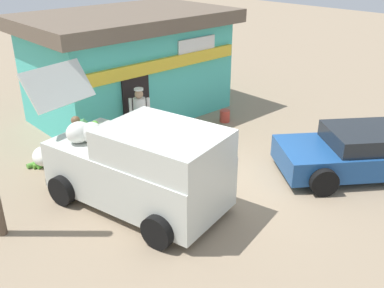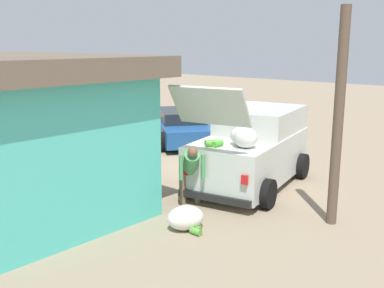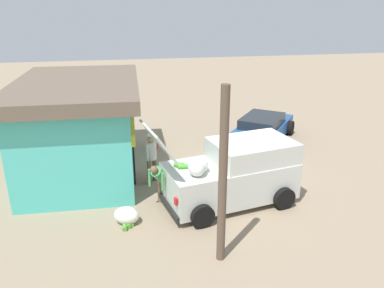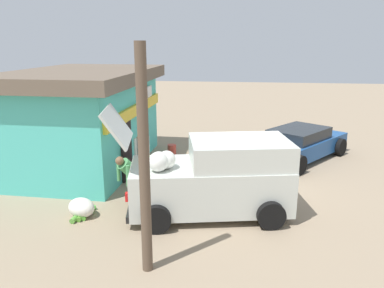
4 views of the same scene
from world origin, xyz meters
TOP-DOWN VIEW (x-y plane):
  - ground_plane at (0.00, 0.00)m, footprint 60.00×60.00m
  - storefront_bar at (1.10, 5.35)m, footprint 6.63×4.34m
  - delivery_van at (-2.15, 0.65)m, footprint 2.81×4.73m
  - parked_sedan at (2.80, -2.11)m, footprint 4.61×4.12m
  - vendor_standing at (-0.34, 3.00)m, footprint 0.48×0.48m
  - customer_bending at (-2.03, 2.88)m, footprint 0.71×0.70m
  - unloaded_banana_pile at (-2.81, 3.94)m, footprint 0.91×0.90m
  - paint_bucket at (2.79, 2.65)m, footprint 0.33×0.33m
  - utility_pole at (-4.83, 1.76)m, footprint 0.20×0.20m

SIDE VIEW (x-z plane):
  - ground_plane at x=0.00m, z-range 0.00..0.00m
  - paint_bucket at x=2.79m, z-range 0.00..0.38m
  - unloaded_banana_pile at x=-2.81m, z-range -0.02..0.46m
  - parked_sedan at x=2.80m, z-range -0.02..1.15m
  - customer_bending at x=-2.03m, z-range 0.15..1.58m
  - delivery_van at x=-2.15m, z-range -0.41..2.32m
  - vendor_standing at x=-0.34m, z-range 0.13..1.86m
  - storefront_bar at x=1.10m, z-range 0.05..3.38m
  - utility_pole at x=-4.83m, z-range 0.00..4.26m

